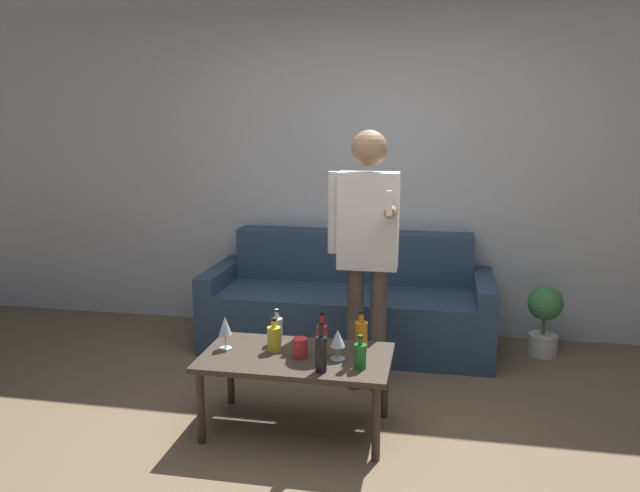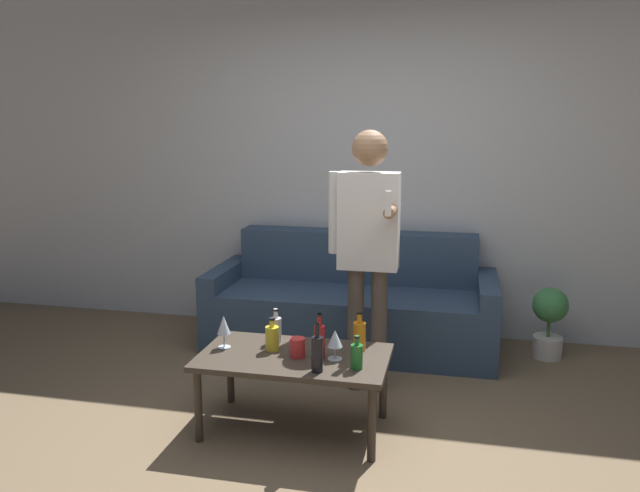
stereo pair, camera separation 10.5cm
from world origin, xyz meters
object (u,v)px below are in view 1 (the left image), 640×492
object	(u,v)px
person_standing_front	(367,238)
couch	(348,306)
bottle_orange	(277,329)
coffee_table	(296,363)

from	to	relation	value
person_standing_front	couch	bearing A→B (deg)	106.11
bottle_orange	person_standing_front	xyz separation A→B (m)	(0.46, 0.44, 0.47)
bottle_orange	coffee_table	bearing A→B (deg)	-48.44
coffee_table	person_standing_front	world-z (taller)	person_standing_front
coffee_table	person_standing_front	size ratio (longest dim) A/B	0.63
couch	bottle_orange	size ratio (longest dim) A/B	10.69
couch	coffee_table	xyz separation A→B (m)	(-0.09, -1.38, 0.09)
couch	coffee_table	world-z (taller)	couch
couch	coffee_table	size ratio (longest dim) A/B	2.06
couch	person_standing_front	size ratio (longest dim) A/B	1.30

